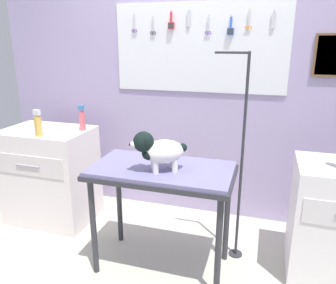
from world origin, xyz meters
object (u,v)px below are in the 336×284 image
at_px(dog, 158,150).
at_px(counter_left, 51,175).
at_px(shampoo_bottle, 82,120).
at_px(grooming_arm, 240,169).
at_px(grooming_table, 162,178).

distance_m(dog, counter_left, 1.45).
xyz_separation_m(dog, shampoo_bottle, (-0.92, 0.55, 0.03)).
height_order(grooming_arm, shampoo_bottle, grooming_arm).
distance_m(grooming_table, shampoo_bottle, 1.07).
xyz_separation_m(grooming_table, dog, (-0.00, -0.08, 0.24)).
xyz_separation_m(grooming_arm, counter_left, (-1.80, 0.09, -0.31)).
height_order(grooming_arm, dog, grooming_arm).
bearing_deg(dog, grooming_arm, 35.38).
bearing_deg(counter_left, shampoo_bottle, 13.47).
bearing_deg(grooming_table, counter_left, 162.83).
relative_size(grooming_table, dog, 2.71).
relative_size(grooming_table, grooming_arm, 0.64).
bearing_deg(grooming_table, shampoo_bottle, 152.81).
height_order(grooming_table, dog, dog).
xyz_separation_m(grooming_arm, shampoo_bottle, (-1.46, 0.17, 0.25)).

